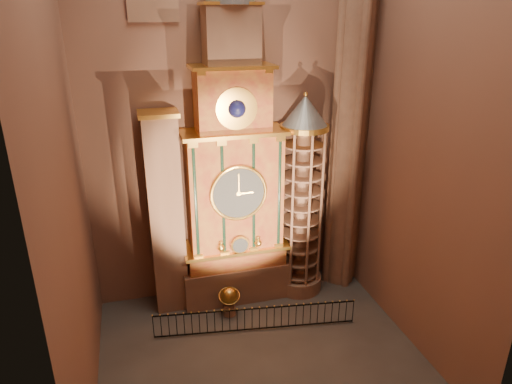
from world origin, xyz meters
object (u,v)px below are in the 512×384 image
object	(u,v)px
stair_turret	(301,200)
celestial_globe	(229,299)
astronomical_clock	(234,179)
iron_railing	(256,319)
portrait_tower	(166,215)

from	to	relation	value
stair_turret	celestial_globe	distance (m)	6.21
astronomical_clock	stair_turret	bearing A→B (deg)	-4.30
stair_turret	iron_railing	world-z (taller)	stair_turret
celestial_globe	iron_railing	xyz separation A→B (m)	(0.94, -1.57, -0.27)
astronomical_clock	portrait_tower	bearing A→B (deg)	179.71
astronomical_clock	stair_turret	distance (m)	3.78
astronomical_clock	stair_turret	world-z (taller)	astronomical_clock
portrait_tower	stair_turret	xyz separation A→B (m)	(6.90, -0.28, 0.12)
stair_turret	celestial_globe	bearing A→B (deg)	-161.59
iron_railing	stair_turret	bearing A→B (deg)	42.21
astronomical_clock	portrait_tower	distance (m)	3.73
stair_turret	iron_railing	xyz separation A→B (m)	(-3.28, -2.98, -4.60)
astronomical_clock	iron_railing	xyz separation A→B (m)	(0.22, -3.24, -6.01)
celestial_globe	portrait_tower	bearing A→B (deg)	147.77
portrait_tower	celestial_globe	distance (m)	5.27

